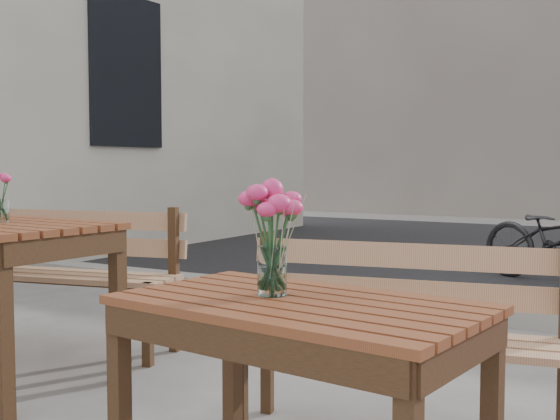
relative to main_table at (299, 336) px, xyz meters
name	(u,v)px	position (x,y,z in m)	size (l,w,h in m)	color
main_table	(299,336)	(0.00, 0.00, 0.00)	(1.17, 0.77, 0.68)	brown
main_bench	(403,314)	(0.05, 0.78, -0.07)	(1.37, 0.63, 0.82)	#A27654
main_vase	(272,223)	(-0.11, 0.03, 0.34)	(0.20, 0.20, 0.37)	white
second_bench	(72,259)	(-2.16, 1.12, -0.04)	(1.45, 0.69, 0.87)	#A27654
second_vase	(2,196)	(-1.96, 0.48, 0.36)	(0.10, 0.10, 0.23)	white
bicycle	(560,238)	(0.04, 4.88, -0.15)	(0.56, 1.60, 0.84)	black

